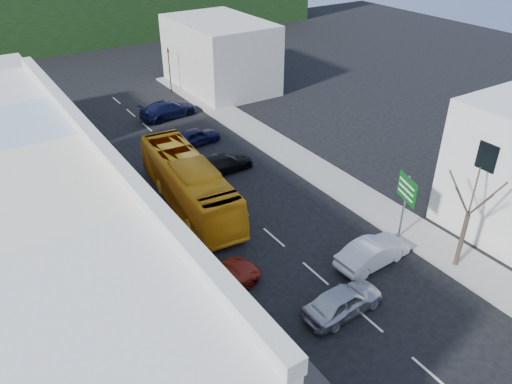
# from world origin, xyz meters

# --- Properties ---
(ground) EXTENTS (120.00, 120.00, 0.00)m
(ground) POSITION_xyz_m (0.00, 0.00, 0.00)
(ground) COLOR black
(ground) RESTS_ON ground
(sidewalk_left) EXTENTS (3.00, 52.00, 0.15)m
(sidewalk_left) POSITION_xyz_m (-7.50, 10.00, 0.07)
(sidewalk_left) COLOR gray
(sidewalk_left) RESTS_ON ground
(sidewalk_right) EXTENTS (3.00, 52.00, 0.15)m
(sidewalk_right) POSITION_xyz_m (7.50, 10.00, 0.07)
(sidewalk_right) COLOR gray
(sidewalk_right) RESTS_ON ground
(shopfront_row) EXTENTS (8.25, 30.00, 8.00)m
(shopfront_row) POSITION_xyz_m (-12.49, 5.00, 4.00)
(shopfront_row) COLOR silver
(shopfront_row) RESTS_ON ground
(distant_block_right) EXTENTS (8.00, 12.00, 7.00)m
(distant_block_right) POSITION_xyz_m (11.00, 30.00, 3.50)
(distant_block_right) COLOR #B7B2A8
(distant_block_right) RESTS_ON ground
(bus) EXTENTS (3.47, 11.77, 3.10)m
(bus) POSITION_xyz_m (-2.55, 10.17, 1.55)
(bus) COLOR #FDA716
(bus) RESTS_ON ground
(car_silver) EXTENTS (4.47, 1.99, 1.40)m
(car_silver) POSITION_xyz_m (-0.77, -3.03, 0.70)
(car_silver) COLOR #BCBBC0
(car_silver) RESTS_ON ground
(car_white) EXTENTS (4.49, 2.04, 1.40)m
(car_white) POSITION_xyz_m (3.19, -1.03, 0.70)
(car_white) COLOR silver
(car_white) RESTS_ON ground
(car_red) EXTENTS (4.71, 2.19, 1.40)m
(car_red) POSITION_xyz_m (-5.00, 1.77, 0.70)
(car_red) COLOR maroon
(car_red) RESTS_ON ground
(car_black_near) EXTENTS (4.60, 2.10, 1.40)m
(car_black_near) POSITION_xyz_m (1.66, 13.00, 0.70)
(car_black_near) COLOR black
(car_black_near) RESTS_ON ground
(car_navy_mid) EXTENTS (4.54, 2.19, 1.40)m
(car_navy_mid) POSITION_xyz_m (2.08, 18.33, 0.70)
(car_navy_mid) COLOR black
(car_navy_mid) RESTS_ON ground
(car_navy_far) EXTENTS (4.67, 2.30, 1.40)m
(car_navy_far) POSITION_xyz_m (2.63, 25.08, 0.70)
(car_navy_far) COLOR black
(car_navy_far) RESTS_ON ground
(pedestrian_left) EXTENTS (0.58, 0.70, 1.70)m
(pedestrian_left) POSITION_xyz_m (-7.26, 0.59, 1.00)
(pedestrian_left) COLOR black
(pedestrian_left) RESTS_ON sidewalk_left
(direction_sign) EXTENTS (1.37, 2.05, 4.27)m
(direction_sign) POSITION_xyz_m (6.30, -0.14, 2.13)
(direction_sign) COLOR #065011
(direction_sign) RESTS_ON ground
(street_tree) EXTENTS (3.25, 3.25, 6.88)m
(street_tree) POSITION_xyz_m (6.95, -3.75, 3.44)
(street_tree) COLOR #34261E
(street_tree) RESTS_ON ground
(traffic_signal) EXTENTS (0.56, 0.97, 4.63)m
(traffic_signal) POSITION_xyz_m (5.80, 31.43, 2.31)
(traffic_signal) COLOR black
(traffic_signal) RESTS_ON ground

